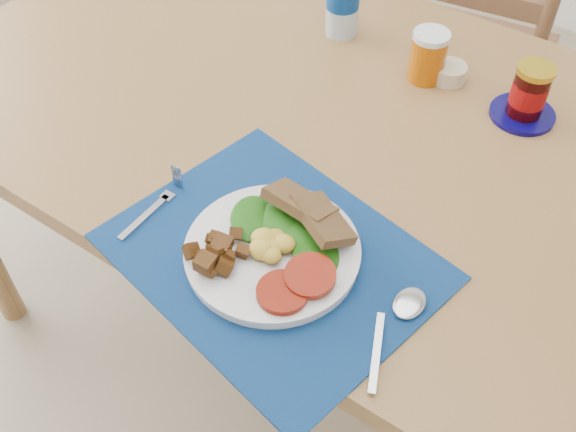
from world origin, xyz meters
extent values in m
plane|color=gray|center=(0.00, 0.00, 0.00)|extent=(4.00, 4.00, 0.00)
cube|color=brown|center=(0.00, 0.20, 0.73)|extent=(1.40, 0.90, 0.04)
cylinder|color=brown|center=(-0.64, 0.59, 0.35)|extent=(0.06, 0.06, 0.71)
cube|color=#54331E|center=(0.07, 0.98, 0.42)|extent=(0.46, 0.45, 0.04)
cylinder|color=#54331E|center=(0.22, 1.17, 0.20)|extent=(0.04, 0.04, 0.40)
cylinder|color=#54331E|center=(-0.13, 1.12, 0.20)|extent=(0.04, 0.04, 0.40)
cylinder|color=#54331E|center=(0.27, 0.84, 0.20)|extent=(0.04, 0.04, 0.40)
cylinder|color=#54331E|center=(-0.09, 0.79, 0.20)|extent=(0.04, 0.04, 0.40)
cube|color=black|center=(0.18, -0.12, 0.75)|extent=(0.51, 0.44, 0.00)
cylinder|color=silver|center=(0.18, -0.12, 0.76)|extent=(0.25, 0.25, 0.02)
ellipsoid|color=yellow|center=(0.19, -0.13, 0.78)|extent=(0.06, 0.05, 0.03)
cylinder|color=#9A1105|center=(0.25, -0.16, 0.78)|extent=(0.07, 0.07, 0.01)
ellipsoid|color=#154108|center=(0.19, -0.09, 0.78)|extent=(0.14, 0.08, 0.01)
cube|color=brown|center=(0.20, -0.05, 0.80)|extent=(0.12, 0.08, 0.04)
cube|color=#B2B5BA|center=(-0.02, -0.17, 0.76)|extent=(0.01, 0.11, 0.00)
cube|color=#B2B5BA|center=(-0.02, -0.10, 0.76)|extent=(0.02, 0.05, 0.00)
cube|color=#B2B5BA|center=(0.39, -0.18, 0.76)|extent=(0.06, 0.12, 0.00)
ellipsoid|color=#B2B5BA|center=(0.39, -0.09, 0.76)|extent=(0.04, 0.06, 0.01)
cylinder|color=#B45104|center=(0.17, 0.40, 0.80)|extent=(0.07, 0.07, 0.09)
cylinder|color=beige|center=(0.21, 0.42, 0.77)|extent=(0.06, 0.06, 0.03)
cylinder|color=#090550|center=(0.36, 0.39, 0.75)|extent=(0.12, 0.12, 0.01)
cylinder|color=black|center=(0.36, 0.39, 0.80)|extent=(0.06, 0.06, 0.08)
cylinder|color=maroon|center=(0.36, 0.39, 0.80)|extent=(0.06, 0.06, 0.04)
cylinder|color=#B3921D|center=(0.36, 0.39, 0.85)|extent=(0.07, 0.07, 0.01)
camera|label=1|loc=(0.55, -0.62, 1.52)|focal=42.00mm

